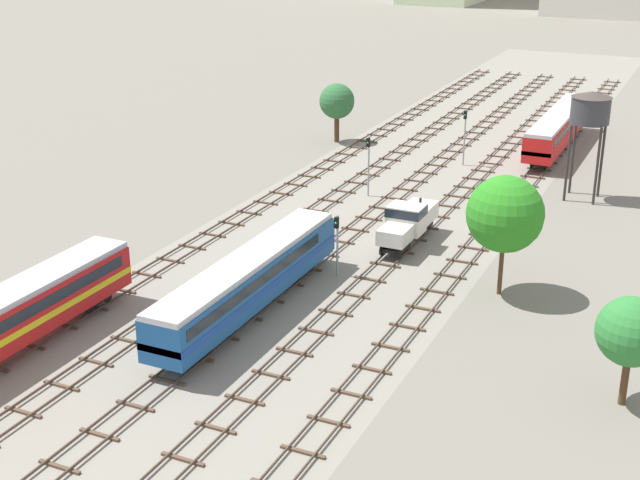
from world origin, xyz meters
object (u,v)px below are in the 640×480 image
object	(u,v)px
shunter_loco_centre_mid	(408,221)
passenger_coach_centre_right_midfar	(559,126)
signal_post_near	(465,131)
signal_post_mid	(337,237)
water_tower	(590,110)
signal_post_nearest	(368,159)
diesel_railcar_centre_left_near	(248,279)

from	to	relation	value
shunter_loco_centre_mid	passenger_coach_centre_right_midfar	bearing A→B (deg)	81.68
signal_post_near	passenger_coach_centre_right_midfar	bearing A→B (deg)	54.21
signal_post_near	signal_post_mid	xyz separation A→B (m)	(-0.00, -31.62, -0.67)
water_tower	signal_post_nearest	xyz separation A→B (m)	(-17.80, -7.56, -4.65)
signal_post_mid	passenger_coach_centre_right_midfar	bearing A→B (deg)	79.93
diesel_railcar_centre_left_near	signal_post_mid	size ratio (longest dim) A/B	4.46
water_tower	signal_post_mid	xyz separation A→B (m)	(-12.83, -25.65, -5.21)
signal_post_nearest	passenger_coach_centre_right_midfar	bearing A→B (deg)	62.50
passenger_coach_centre_right_midfar	signal_post_near	bearing A→B (deg)	-125.79
shunter_loco_centre_mid	water_tower	distance (m)	21.39
shunter_loco_centre_mid	signal_post_mid	xyz separation A→B (m)	(-2.48, -7.97, 0.95)
signal_post_near	water_tower	bearing A→B (deg)	-24.96
signal_post_near	shunter_loco_centre_mid	bearing A→B (deg)	-84.00
signal_post_nearest	water_tower	bearing A→B (deg)	23.01
water_tower	signal_post_near	distance (m)	14.86
shunter_loco_centre_mid	signal_post_nearest	world-z (taller)	signal_post_nearest
water_tower	signal_post_near	bearing A→B (deg)	155.04
passenger_coach_centre_right_midfar	signal_post_mid	distance (m)	42.61
shunter_loco_centre_mid	passenger_coach_centre_right_midfar	world-z (taller)	passenger_coach_centre_right_midfar
passenger_coach_centre_right_midfar	shunter_loco_centre_mid	bearing A→B (deg)	-98.32
diesel_railcar_centre_left_near	signal_post_near	distance (m)	40.08
signal_post_nearest	signal_post_mid	world-z (taller)	signal_post_nearest
signal_post_nearest	shunter_loco_centre_mid	bearing A→B (deg)	-53.63
signal_post_mid	signal_post_near	bearing A→B (deg)	90.00
signal_post_nearest	signal_post_near	size ratio (longest dim) A/B	0.97
diesel_railcar_centre_left_near	signal_post_nearest	bearing A→B (deg)	95.36
diesel_railcar_centre_left_near	water_tower	distance (m)	37.72
shunter_loco_centre_mid	water_tower	bearing A→B (deg)	59.67
diesel_railcar_centre_left_near	signal_post_nearest	distance (m)	26.60
diesel_railcar_centre_left_near	passenger_coach_centre_right_midfar	xyz separation A→B (m)	(9.94, 50.33, 0.02)
diesel_railcar_centre_left_near	water_tower	xyz separation A→B (m)	(15.31, 34.02, 5.58)
water_tower	signal_post_mid	bearing A→B (deg)	-116.57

